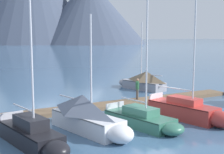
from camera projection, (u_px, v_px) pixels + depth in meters
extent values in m
plane|color=#426689|center=(154.00, 117.00, 21.27)|extent=(700.00, 700.00, 0.00)
cone|color=#424C60|center=(89.00, 11.00, 201.57)|extent=(72.55, 72.55, 41.28)
cube|color=brown|center=(124.00, 103.00, 24.74)|extent=(20.25, 1.95, 0.30)
cylinder|color=#38383D|center=(129.00, 106.00, 24.14)|extent=(19.42, 0.48, 0.24)
cylinder|color=#38383D|center=(120.00, 102.00, 25.36)|extent=(19.42, 0.48, 0.24)
cube|color=black|center=(216.00, 92.00, 29.57)|extent=(0.18, 1.78, 0.27)
cube|color=black|center=(30.00, 136.00, 15.76)|extent=(2.30, 4.79, 0.90)
ellipsoid|color=black|center=(56.00, 150.00, 13.81)|extent=(1.47, 1.65, 0.85)
cube|color=black|center=(30.00, 128.00, 15.70)|extent=(2.32, 4.71, 0.06)
cylinder|color=silver|center=(32.00, 62.00, 14.91)|extent=(0.10, 0.10, 6.54)
cylinder|color=silver|center=(23.00, 108.00, 16.13)|extent=(0.54, 2.35, 0.08)
cube|color=black|center=(31.00, 122.00, 15.57)|extent=(1.38, 2.22, 0.58)
cube|color=silver|center=(12.00, 115.00, 17.37)|extent=(1.28, 0.35, 0.36)
cube|color=white|center=(87.00, 123.00, 18.01)|extent=(2.66, 5.18, 1.00)
ellipsoid|color=white|center=(120.00, 134.00, 15.98)|extent=(1.64, 1.79, 0.95)
cube|color=slate|center=(87.00, 115.00, 17.95)|extent=(2.68, 5.10, 0.06)
cylinder|color=silver|center=(91.00, 66.00, 17.27)|extent=(0.10, 0.10, 5.55)
cylinder|color=silver|center=(75.00, 99.00, 18.71)|extent=(0.81, 3.10, 0.08)
pyramid|color=slate|center=(83.00, 104.00, 18.15)|extent=(2.68, 4.28, 1.06)
cube|color=#336B56|center=(139.00, 120.00, 19.11)|extent=(2.63, 4.77, 0.72)
ellipsoid|color=#336B56|center=(172.00, 129.00, 17.27)|extent=(1.66, 1.56, 0.69)
cube|color=#163027|center=(139.00, 115.00, 19.07)|extent=(2.65, 4.69, 0.06)
cylinder|color=silver|center=(147.00, 58.00, 18.22)|extent=(0.10, 0.10, 6.80)
cylinder|color=silver|center=(133.00, 100.00, 19.34)|extent=(0.55, 2.05, 0.08)
cube|color=#3A7560|center=(141.00, 111.00, 18.95)|extent=(1.59, 2.24, 0.46)
cube|color=silver|center=(115.00, 105.00, 20.66)|extent=(1.47, 0.43, 0.36)
cube|color=#B2332D|center=(183.00, 111.00, 20.71)|extent=(2.51, 4.92, 1.02)
ellipsoid|color=#B2332D|center=(220.00, 119.00, 18.73)|extent=(1.63, 2.04, 0.97)
cube|color=#501614|center=(183.00, 104.00, 20.65)|extent=(2.53, 4.84, 0.06)
cylinder|color=silver|center=(194.00, 46.00, 19.61)|extent=(0.10, 0.10, 7.47)
cylinder|color=silver|center=(175.00, 88.00, 21.02)|extent=(0.71, 2.74, 0.08)
cube|color=#C03A35|center=(184.00, 100.00, 20.53)|extent=(1.49, 2.30, 0.43)
cube|color=silver|center=(156.00, 96.00, 22.31)|extent=(1.31, 0.40, 0.36)
cube|color=#93939E|center=(144.00, 85.00, 32.03)|extent=(2.71, 4.77, 0.86)
ellipsoid|color=#93939E|center=(126.00, 82.00, 33.89)|extent=(1.78, 1.94, 0.81)
cube|color=#424247|center=(144.00, 81.00, 31.98)|extent=(2.72, 4.69, 0.06)
cylinder|color=silver|center=(142.00, 52.00, 31.86)|extent=(0.10, 0.10, 5.90)
cylinder|color=silver|center=(151.00, 75.00, 31.16)|extent=(0.72, 2.62, 0.08)
pyramid|color=#7A664C|center=(146.00, 76.00, 31.66)|extent=(2.73, 3.96, 1.01)
cylinder|color=brown|center=(138.00, 94.00, 25.45)|extent=(0.14, 0.14, 0.86)
cylinder|color=brown|center=(137.00, 94.00, 25.71)|extent=(0.14, 0.14, 0.86)
cube|color=#387A4C|center=(137.00, 85.00, 25.48)|extent=(0.35, 0.44, 0.60)
sphere|color=#A37556|center=(137.00, 80.00, 25.43)|extent=(0.22, 0.22, 0.22)
cylinder|color=#387A4C|center=(138.00, 86.00, 25.24)|extent=(0.09, 0.09, 0.62)
cylinder|color=#387A4C|center=(137.00, 85.00, 25.74)|extent=(0.09, 0.09, 0.62)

